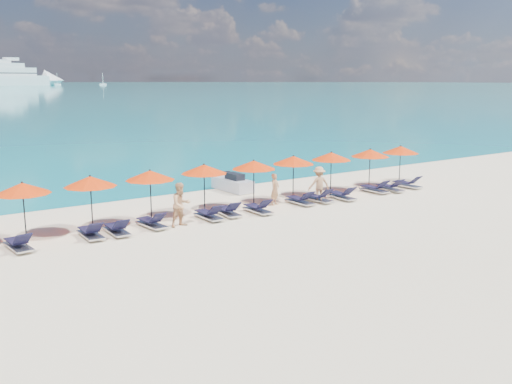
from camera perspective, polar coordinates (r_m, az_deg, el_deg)
ground at (r=22.67m, az=4.33°, el=-4.20°), size 1400.00×1400.00×0.00m
cruise_ship at (r=554.69m, az=-23.86°, el=10.56°), size 115.89×44.59×31.96m
sailboat_near at (r=569.78m, az=-19.24°, el=10.16°), size 5.98×1.99×10.96m
sailboat_far at (r=560.92m, az=-15.05°, el=10.39°), size 6.20×2.07×11.37m
jetski at (r=31.17m, az=-2.34°, el=0.85°), size 1.12×2.77×0.97m
beachgoer_a at (r=27.57m, az=1.91°, el=0.26°), size 0.66×0.55×1.54m
beachgoer_b at (r=23.73m, az=-7.51°, el=-1.26°), size 0.95×0.62×1.85m
beachgoer_c at (r=28.69m, az=6.32°, el=0.82°), size 1.22×0.81×1.73m
umbrella_1 at (r=22.96m, az=-22.33°, el=0.35°), size 2.10×2.10×2.28m
umbrella_2 at (r=23.62m, az=-16.25°, el=1.03°), size 2.10×2.10×2.28m
umbrella_3 at (r=24.52m, az=-10.56°, el=1.65°), size 2.10×2.10×2.28m
umbrella_4 at (r=25.87m, az=-5.22°, el=2.29°), size 2.10×2.10×2.28m
umbrella_5 at (r=27.04m, az=-0.23°, el=2.73°), size 2.10×2.10×2.28m
umbrella_6 at (r=28.69m, az=3.77°, el=3.20°), size 2.10×2.10×2.28m
umbrella_7 at (r=30.33m, az=7.54°, el=3.56°), size 2.10×2.10×2.28m
umbrella_8 at (r=32.02m, az=11.35°, el=3.84°), size 2.10×2.10×2.28m
umbrella_9 at (r=33.94m, az=14.27°, el=4.13°), size 2.10×2.10×2.28m
lounger_2 at (r=22.13m, az=-22.67°, el=-4.81°), size 0.76×1.75×0.66m
lounger_3 at (r=22.84m, az=-16.20°, el=-3.89°), size 0.66×1.72×0.66m
lounger_4 at (r=23.07m, az=-13.75°, el=-3.61°), size 0.68×1.72×0.66m
lounger_5 at (r=23.82m, az=-10.38°, el=-3.01°), size 0.78×1.75×0.66m
lounger_6 at (r=24.86m, az=-4.72°, el=-2.25°), size 0.63×1.70×0.66m
lounger_7 at (r=25.47m, az=-2.82°, el=-1.90°), size 0.79×1.75×0.66m
lounger_8 at (r=25.94m, az=0.20°, el=-1.64°), size 0.64×1.71×0.66m
lounger_9 at (r=27.81m, az=4.44°, el=-0.80°), size 0.64×1.71×0.66m
lounger_10 at (r=28.45m, az=6.25°, el=-0.56°), size 0.73×1.74×0.66m
lounger_11 at (r=29.17m, az=8.59°, el=-0.32°), size 0.72×1.73×0.66m
lounger_12 at (r=31.24m, az=11.80°, el=0.34°), size 0.65×1.71×0.66m
lounger_13 at (r=31.83m, az=13.27°, el=0.47°), size 0.70×1.73×0.66m
lounger_14 at (r=33.08m, az=14.90°, el=0.79°), size 0.75×1.74×0.66m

